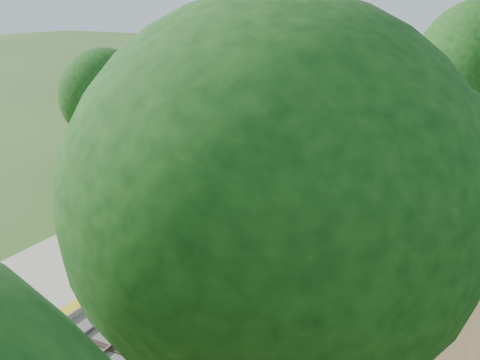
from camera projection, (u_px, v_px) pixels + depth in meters
The scene contains 10 objects.
trackbed at pixel (423, 102), 68.07m from camera, with size 9.50×170.00×0.28m.
platform at pixel (185, 202), 34.39m from camera, with size 6.40×68.00×0.38m, color gray.
yellow_stripe at pixel (223, 207), 33.06m from camera, with size 0.55×68.00×0.01m, color gold.
station_building at pixel (187, 97), 48.74m from camera, with size 8.60×6.60×8.00m.
signal_gantry at pixel (424, 69), 62.14m from camera, with size 8.40×0.38×6.20m.
trees_behind_platform at pixel (150, 114), 39.53m from camera, with size 7.82×53.32×7.21m.
train at pixel (413, 80), 70.39m from camera, with size 3.18×105.84×4.68m.
lamppost_far at pixel (150, 205), 27.82m from camera, with size 0.45×0.45×4.53m.
signal_platform at pixel (129, 197), 25.48m from camera, with size 0.31×0.25×5.29m.
signal_farside at pixel (393, 143), 33.94m from camera, with size 0.34×0.27×6.17m.
Camera 1 is at (12.96, -10.71, 12.59)m, focal length 40.00 mm.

